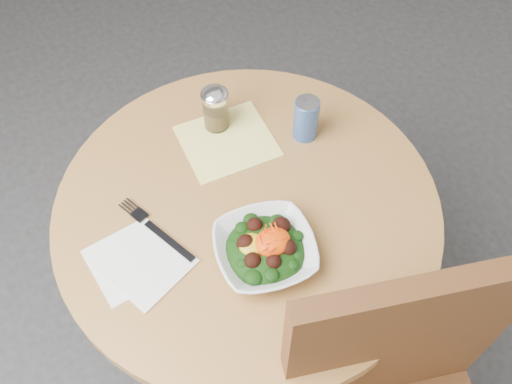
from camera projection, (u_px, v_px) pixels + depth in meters
ground at (250, 327)px, 1.94m from camera, size 6.00×6.00×0.00m
table at (248, 246)px, 1.48m from camera, size 0.90×0.90×0.75m
cloth_napkin at (227, 141)px, 1.43m from camera, size 0.24×0.23×0.00m
paper_napkins at (138, 262)px, 1.23m from camera, size 0.21×0.21×0.00m
salad_bowl at (265, 249)px, 1.22m from camera, size 0.26×0.26×0.08m
fork at (154, 228)px, 1.28m from camera, size 0.09×0.23×0.00m
spice_shaker at (216, 108)px, 1.41m from camera, size 0.07×0.07×0.12m
beverage_can at (306, 119)px, 1.40m from camera, size 0.06×0.06×0.12m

